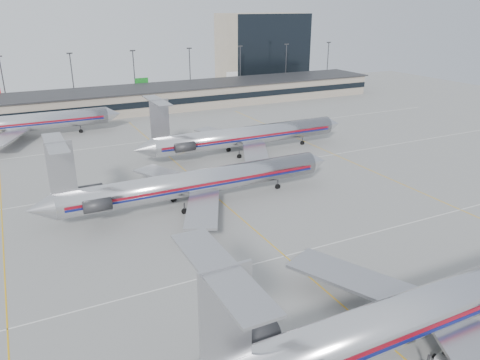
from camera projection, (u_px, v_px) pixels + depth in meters
ground at (337, 301)px, 47.28m from camera, size 260.00×260.00×0.00m
apron_markings at (285, 256)px, 55.65m from camera, size 160.00×0.15×0.02m
terminal at (117, 101)px, 128.21m from camera, size 162.00×17.00×6.25m
light_mast_row at (104, 75)px, 138.04m from camera, size 163.60×0.40×15.28m
distant_building at (262, 48)px, 175.95m from camera, size 30.00×20.00×25.00m
jet_foreground at (427, 309)px, 39.75m from camera, size 50.33×29.64×13.17m
jet_second_row at (191, 183)px, 68.55m from camera, size 46.54×27.40×12.18m
jet_third_row at (243, 136)px, 92.68m from camera, size 45.56×28.03×12.46m
jet_back_row at (10, 124)px, 101.66m from camera, size 46.30×28.48×12.66m
belt_loader at (451, 352)px, 39.48m from camera, size 4.06×2.07×2.08m
ramp_worker_near at (445, 349)px, 39.51m from camera, size 0.67×0.61×1.53m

